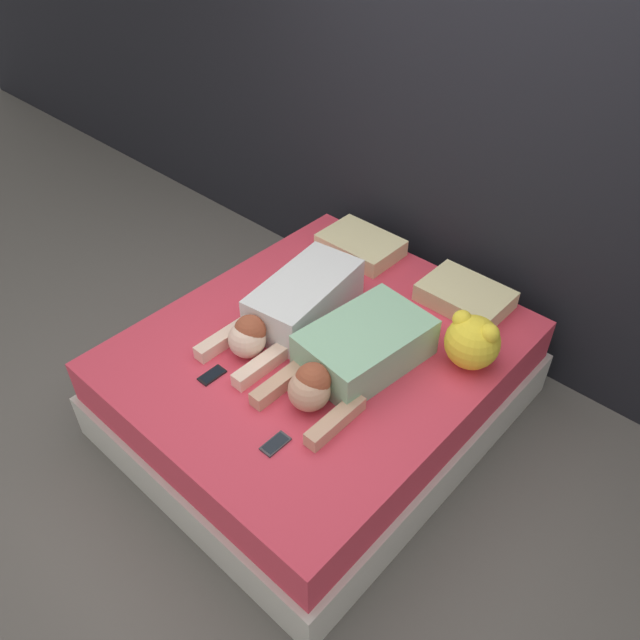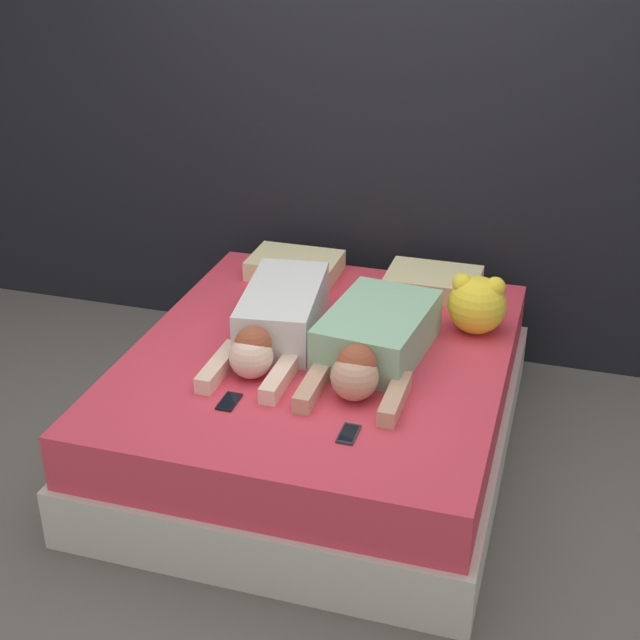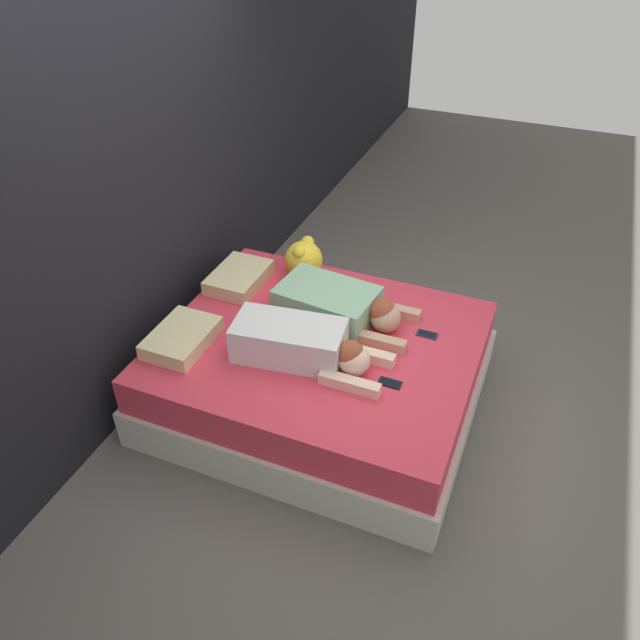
{
  "view_description": "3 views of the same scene",
  "coord_description": "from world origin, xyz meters",
  "px_view_note": "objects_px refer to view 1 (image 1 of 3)",
  "views": [
    {
      "loc": [
        1.56,
        -1.71,
        2.65
      ],
      "look_at": [
        0.0,
        0.0,
        0.66
      ],
      "focal_mm": 35.0,
      "sensor_mm": 36.0,
      "label": 1
    },
    {
      "loc": [
        0.99,
        -3.3,
        2.4
      ],
      "look_at": [
        0.0,
        0.0,
        0.66
      ],
      "focal_mm": 50.0,
      "sensor_mm": 36.0,
      "label": 2
    },
    {
      "loc": [
        -2.78,
        -1.14,
        2.93
      ],
      "look_at": [
        0.0,
        0.0,
        0.66
      ],
      "focal_mm": 35.0,
      "sensor_mm": 36.0,
      "label": 3
    }
  ],
  "objects_px": {
    "bed": "(320,379)",
    "cell_phone_right": "(275,444)",
    "pillow_head_left": "(361,245)",
    "cell_phone_left": "(212,375)",
    "person_left": "(293,307)",
    "plush_toy": "(472,341)",
    "pillow_head_right": "(465,296)",
    "person_right": "(353,354)"
  },
  "relations": [
    {
      "from": "cell_phone_left",
      "to": "person_left",
      "type": "bearing_deg",
      "value": 88.68
    },
    {
      "from": "pillow_head_left",
      "to": "person_left",
      "type": "bearing_deg",
      "value": -78.06
    },
    {
      "from": "bed",
      "to": "person_right",
      "type": "xyz_separation_m",
      "value": [
        0.25,
        -0.04,
        0.36
      ]
    },
    {
      "from": "bed",
      "to": "plush_toy",
      "type": "distance_m",
      "value": 0.84
    },
    {
      "from": "person_right",
      "to": "person_left",
      "type": "bearing_deg",
      "value": 173.07
    },
    {
      "from": "bed",
      "to": "plush_toy",
      "type": "relative_size",
      "value": 7.05
    },
    {
      "from": "plush_toy",
      "to": "person_left",
      "type": "bearing_deg",
      "value": -156.53
    },
    {
      "from": "pillow_head_left",
      "to": "person_right",
      "type": "relative_size",
      "value": 0.51
    },
    {
      "from": "person_left",
      "to": "cell_phone_left",
      "type": "bearing_deg",
      "value": -91.32
    },
    {
      "from": "person_right",
      "to": "cell_phone_right",
      "type": "distance_m",
      "value": 0.58
    },
    {
      "from": "pillow_head_right",
      "to": "cell_phone_left",
      "type": "relative_size",
      "value": 3.49
    },
    {
      "from": "bed",
      "to": "pillow_head_left",
      "type": "bearing_deg",
      "value": 115.68
    },
    {
      "from": "person_right",
      "to": "cell_phone_left",
      "type": "distance_m",
      "value": 0.68
    },
    {
      "from": "cell_phone_right",
      "to": "cell_phone_left",
      "type": "bearing_deg",
      "value": 170.91
    },
    {
      "from": "bed",
      "to": "plush_toy",
      "type": "height_order",
      "value": "plush_toy"
    },
    {
      "from": "pillow_head_right",
      "to": "plush_toy",
      "type": "height_order",
      "value": "plush_toy"
    },
    {
      "from": "pillow_head_left",
      "to": "cell_phone_left",
      "type": "distance_m",
      "value": 1.29
    },
    {
      "from": "bed",
      "to": "cell_phone_right",
      "type": "bearing_deg",
      "value": -64.03
    },
    {
      "from": "bed",
      "to": "cell_phone_right",
      "type": "relative_size",
      "value": 14.92
    },
    {
      "from": "pillow_head_left",
      "to": "plush_toy",
      "type": "height_order",
      "value": "plush_toy"
    },
    {
      "from": "pillow_head_right",
      "to": "person_right",
      "type": "bearing_deg",
      "value": -98.5
    },
    {
      "from": "pillow_head_left",
      "to": "cell_phone_left",
      "type": "xyz_separation_m",
      "value": [
        0.14,
        -1.28,
        -0.04
      ]
    },
    {
      "from": "person_left",
      "to": "cell_phone_right",
      "type": "distance_m",
      "value": 0.81
    },
    {
      "from": "plush_toy",
      "to": "bed",
      "type": "bearing_deg",
      "value": -148.66
    },
    {
      "from": "pillow_head_right",
      "to": "plush_toy",
      "type": "relative_size",
      "value": 1.65
    },
    {
      "from": "person_right",
      "to": "cell_phone_right",
      "type": "xyz_separation_m",
      "value": [
        0.05,
        -0.57,
        -0.1
      ]
    },
    {
      "from": "bed",
      "to": "pillow_head_right",
      "type": "height_order",
      "value": "pillow_head_right"
    },
    {
      "from": "pillow_head_right",
      "to": "cell_phone_left",
      "type": "distance_m",
      "value": 1.41
    },
    {
      "from": "person_left",
      "to": "pillow_head_left",
      "type": "bearing_deg",
      "value": 101.94
    },
    {
      "from": "pillow_head_left",
      "to": "cell_phone_left",
      "type": "height_order",
      "value": "pillow_head_left"
    },
    {
      "from": "bed",
      "to": "person_left",
      "type": "relative_size",
      "value": 2.06
    },
    {
      "from": "person_right",
      "to": "plush_toy",
      "type": "xyz_separation_m",
      "value": [
        0.38,
        0.42,
        0.04
      ]
    },
    {
      "from": "person_right",
      "to": "plush_toy",
      "type": "bearing_deg",
      "value": 47.62
    },
    {
      "from": "bed",
      "to": "cell_phone_left",
      "type": "xyz_separation_m",
      "value": [
        -0.22,
        -0.52,
        0.27
      ]
    },
    {
      "from": "pillow_head_left",
      "to": "person_left",
      "type": "relative_size",
      "value": 0.48
    },
    {
      "from": "pillow_head_left",
      "to": "cell_phone_right",
      "type": "xyz_separation_m",
      "value": [
        0.66,
        -1.36,
        -0.04
      ]
    },
    {
      "from": "pillow_head_left",
      "to": "person_left",
      "type": "xyz_separation_m",
      "value": [
        0.16,
        -0.74,
        0.06
      ]
    },
    {
      "from": "person_left",
      "to": "plush_toy",
      "type": "height_order",
      "value": "plush_toy"
    },
    {
      "from": "pillow_head_left",
      "to": "person_right",
      "type": "xyz_separation_m",
      "value": [
        0.61,
        -0.79,
        0.05
      ]
    },
    {
      "from": "pillow_head_left",
      "to": "person_left",
      "type": "height_order",
      "value": "person_left"
    },
    {
      "from": "pillow_head_left",
      "to": "plush_toy",
      "type": "xyz_separation_m",
      "value": [
        0.99,
        -0.38,
        0.09
      ]
    },
    {
      "from": "cell_phone_right",
      "to": "bed",
      "type": "bearing_deg",
      "value": 115.97
    }
  ]
}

